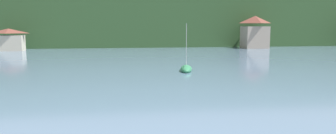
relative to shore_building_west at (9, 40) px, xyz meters
The scene contains 4 objects.
wooded_hillside 41.66m from the shore_building_west, 75.34° to the left, with size 352.00×58.81×41.15m.
shore_building_west is the anchor object (origin of this frame).
shore_building_westcentral 63.60m from the shore_building_west, ahead, with size 6.65×5.98×8.80m.
sailboat_far_3 54.50m from the shore_building_west, 48.21° to the right, with size 2.44×4.90×6.78m.
Camera 1 is at (-3.96, 9.63, 6.22)m, focal length 34.53 mm.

